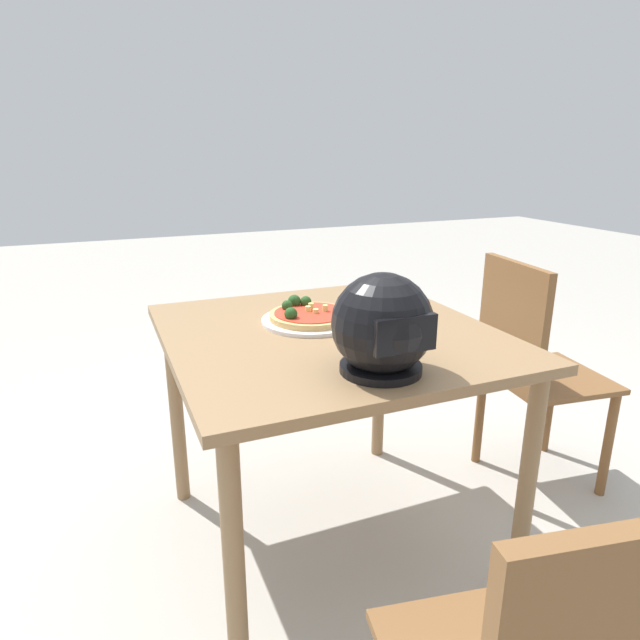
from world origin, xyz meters
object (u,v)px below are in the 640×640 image
dining_table (329,359)px  motorcycle_helmet (382,326)px  pizza (309,314)px  chair_side (529,363)px

dining_table → motorcycle_helmet: bearing=88.5°
pizza → dining_table: bearing=103.6°
dining_table → chair_side: 0.86m
pizza → chair_side: size_ratio=0.29×
motorcycle_helmet → chair_side: motorcycle_helmet is taller
motorcycle_helmet → chair_side: bearing=-156.0°
pizza → chair_side: 0.91m
dining_table → chair_side: chair_side is taller
pizza → motorcycle_helmet: bearing=92.1°
pizza → motorcycle_helmet: motorcycle_helmet is taller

